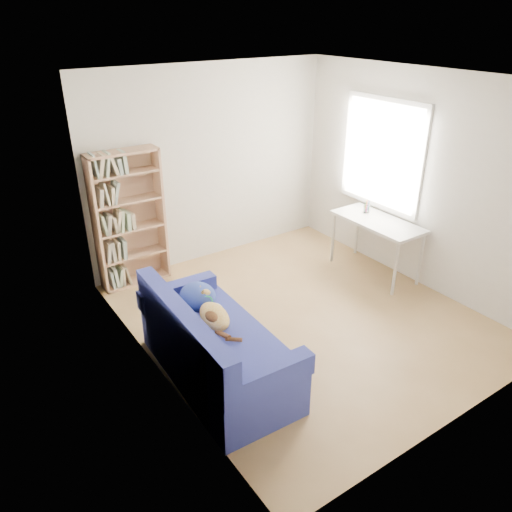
{
  "coord_description": "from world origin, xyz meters",
  "views": [
    {
      "loc": [
        -3.15,
        -3.7,
        3.17
      ],
      "look_at": [
        -0.52,
        0.16,
        0.85
      ],
      "focal_mm": 35.0,
      "sensor_mm": 36.0,
      "label": 1
    }
  ],
  "objects_px": {
    "desk": "(377,226)",
    "pen_cup": "(367,208)",
    "bookshelf": "(130,225)",
    "sofa": "(213,346)"
  },
  "relations": [
    {
      "from": "bookshelf",
      "to": "desk",
      "type": "distance_m",
      "value": 3.12
    },
    {
      "from": "sofa",
      "to": "desk",
      "type": "height_order",
      "value": "sofa"
    },
    {
      "from": "desk",
      "to": "pen_cup",
      "type": "height_order",
      "value": "pen_cup"
    },
    {
      "from": "sofa",
      "to": "pen_cup",
      "type": "bearing_deg",
      "value": 19.62
    },
    {
      "from": "bookshelf",
      "to": "desk",
      "type": "height_order",
      "value": "bookshelf"
    },
    {
      "from": "sofa",
      "to": "desk",
      "type": "relative_size",
      "value": 1.48
    },
    {
      "from": "bookshelf",
      "to": "pen_cup",
      "type": "bearing_deg",
      "value": -24.32
    },
    {
      "from": "pen_cup",
      "to": "sofa",
      "type": "bearing_deg",
      "value": -162.29
    },
    {
      "from": "desk",
      "to": "bookshelf",
      "type": "bearing_deg",
      "value": 150.22
    },
    {
      "from": "sofa",
      "to": "desk",
      "type": "distance_m",
      "value": 2.89
    }
  ]
}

